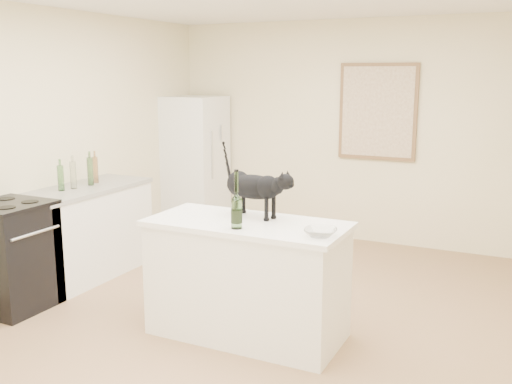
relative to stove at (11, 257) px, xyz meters
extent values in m
plane|color=#956D4F|center=(1.95, 0.60, -0.45)|extent=(5.50, 5.50, 0.00)
plane|color=beige|center=(1.95, 3.35, 0.85)|extent=(4.50, 0.00, 4.50)
plane|color=beige|center=(-0.30, 0.60, 0.85)|extent=(0.00, 5.50, 5.50)
cube|color=white|center=(2.05, 0.40, -0.02)|extent=(1.44, 0.67, 0.86)
cube|color=white|center=(2.05, 0.40, 0.43)|extent=(1.50, 0.70, 0.04)
cube|color=white|center=(0.00, 0.90, -0.02)|extent=(0.60, 1.40, 0.86)
cube|color=gray|center=(0.00, 0.90, 0.43)|extent=(0.62, 1.44, 0.04)
cube|color=black|center=(0.00, 0.00, 0.00)|extent=(0.60, 0.60, 0.90)
cube|color=white|center=(0.00, 2.95, 0.40)|extent=(0.68, 0.68, 1.70)
cube|color=brown|center=(2.25, 3.32, 1.10)|extent=(0.90, 0.03, 1.10)
cube|color=beige|center=(2.25, 3.30, 1.10)|extent=(0.82, 0.00, 1.02)
cylinder|color=#2B5020|center=(2.07, 0.19, 0.64)|extent=(0.09, 0.09, 0.37)
imported|color=white|center=(2.68, 0.26, 0.48)|extent=(0.25, 0.25, 0.05)
cube|color=white|center=(0.34, 3.07, 0.80)|extent=(0.07, 0.14, 0.20)
cylinder|color=#A6B3A6|center=(-0.02, 0.81, 0.58)|extent=(0.06, 0.06, 0.26)
cylinder|color=#184416|center=(0.01, 1.01, 0.59)|extent=(0.06, 0.06, 0.28)
cylinder|color=#205F22|center=(-0.05, 0.68, 0.57)|extent=(0.06, 0.06, 0.24)
cylinder|color=brown|center=(-0.03, 1.13, 0.58)|extent=(0.06, 0.06, 0.26)
camera|label=1|loc=(3.96, -3.36, 1.53)|focal=41.05mm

